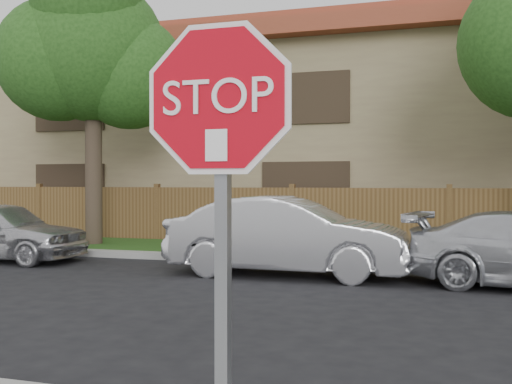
% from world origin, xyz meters
% --- Properties ---
extents(far_curb, '(70.00, 0.30, 0.15)m').
position_xyz_m(far_curb, '(0.00, 8.15, 0.07)').
color(far_curb, gray).
rests_on(far_curb, ground).
extents(grass_strip, '(70.00, 3.00, 0.12)m').
position_xyz_m(grass_strip, '(0.00, 9.80, 0.06)').
color(grass_strip, '#1E4714').
rests_on(grass_strip, ground).
extents(fence, '(70.00, 0.12, 1.60)m').
position_xyz_m(fence, '(0.00, 11.40, 0.80)').
color(fence, '#53371D').
rests_on(fence, ground).
extents(apartment_building, '(35.20, 9.20, 7.20)m').
position_xyz_m(apartment_building, '(0.00, 17.00, 3.53)').
color(apartment_building, '#8D7957').
rests_on(apartment_building, ground).
extents(tree_left, '(4.80, 3.90, 7.78)m').
position_xyz_m(tree_left, '(-8.98, 9.57, 5.22)').
color(tree_left, '#382B21').
rests_on(tree_left, ground).
extents(stop_sign, '(1.01, 0.13, 2.55)m').
position_xyz_m(stop_sign, '(-1.17, -1.48, 1.83)').
color(stop_sign, gray).
rests_on(stop_sign, sidewalk_near).
extents(sedan_left, '(4.51, 1.60, 1.48)m').
position_xyz_m(sedan_left, '(-2.90, 6.68, 0.74)').
color(sedan_left, silver).
rests_on(sedan_left, ground).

